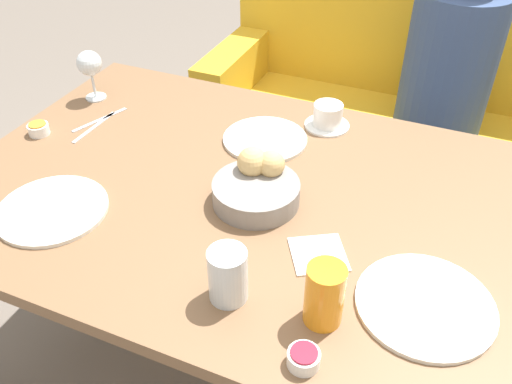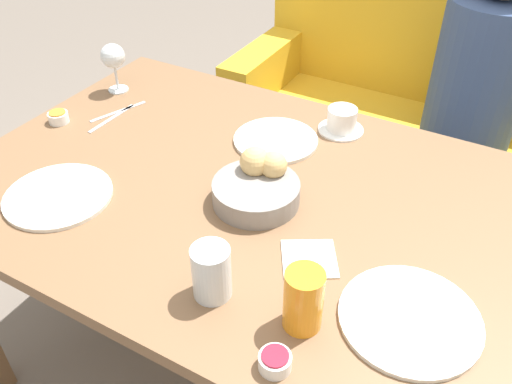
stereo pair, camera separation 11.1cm
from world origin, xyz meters
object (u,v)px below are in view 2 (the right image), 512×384
wine_glass (113,58)px  jam_bowl_berry (275,361)px  knife_silver (112,118)px  napkin (309,259)px  coffee_cup (342,121)px  plate_far_center (276,140)px  fork_silver (118,112)px  couch (433,145)px  plate_near_right (410,319)px  plate_near_left (58,196)px  water_tumbler (211,272)px  juice_glass (303,300)px  jam_bowl_honey (58,117)px  bread_basket (257,186)px  seated_person (466,126)px

wine_glass → jam_bowl_berry: wine_glass is taller
knife_silver → wine_glass: bearing=124.4°
jam_bowl_berry → napkin: jam_bowl_berry is taller
coffee_cup → plate_far_center: bearing=-133.5°
fork_silver → plate_far_center: bearing=10.1°
couch → plate_near_right: (0.22, -1.34, 0.45)m
couch → plate_near_left: size_ratio=6.35×
plate_near_right → water_tumbler: bearing=-161.0°
juice_glass → wine_glass: (-0.92, 0.55, 0.05)m
couch → plate_near_right: 1.43m
jam_bowl_honey → knife_silver: jam_bowl_honey is taller
bread_basket → napkin: bread_basket is taller
plate_near_left → plate_near_right: same height
coffee_cup → jam_bowl_berry: 0.81m
plate_near_left → fork_silver: plate_near_left is taller
seated_person → coffee_cup: seated_person is taller
couch → seated_person: bearing=-51.0°
couch → plate_far_center: size_ratio=7.01×
plate_near_right → coffee_cup: bearing=123.2°
wine_glass → jam_bowl_honey: wine_glass is taller
plate_near_left → wine_glass: bearing=115.9°
bread_basket → plate_far_center: bearing=108.0°
coffee_cup → jam_bowl_berry: bearing=-75.7°
fork_silver → napkin: (0.77, -0.29, 0.00)m
plate_near_left → knife_silver: 0.38m
coffee_cup → water_tumbler: bearing=-88.9°
water_tumbler → fork_silver: water_tumbler is taller
plate_far_center → water_tumbler: (0.15, -0.55, 0.05)m
fork_silver → plate_near_right: bearing=-18.7°
bread_basket → plate_far_center: size_ratio=0.89×
plate_near_right → couch: bearing=99.5°
plate_far_center → fork_silver: size_ratio=1.31×
wine_glass → knife_silver: (0.10, -0.15, -0.11)m
couch → napkin: 1.36m
plate_far_center → juice_glass: juice_glass is taller
plate_far_center → water_tumbler: water_tumbler is taller
couch → seated_person: 0.29m
plate_far_center → jam_bowl_berry: bearing=-62.4°
plate_near_right → jam_bowl_honey: 1.13m
plate_far_center → jam_bowl_honey: jam_bowl_honey is taller
plate_near_right → napkin: 0.24m
water_tumbler → knife_silver: water_tumbler is taller
juice_glass → coffee_cup: (-0.20, 0.68, -0.03)m
jam_bowl_berry → jam_bowl_honey: size_ratio=1.00×
juice_glass → wine_glass: size_ratio=0.84×
couch → coffee_cup: 0.92m
jam_bowl_honey → knife_silver: (0.12, 0.09, -0.02)m
couch → bread_basket: size_ratio=7.90×
wine_glass → jam_bowl_honey: (-0.02, -0.24, -0.10)m
seated_person → plate_near_left: 1.47m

